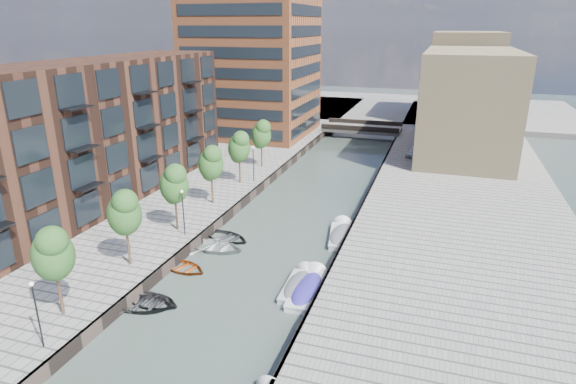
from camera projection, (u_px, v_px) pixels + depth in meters
The scene contains 29 objects.
water at pixel (313, 195), 54.20m from camera, with size 300.00×300.00×0.00m, color #38473F.
quay_left at pixel (55, 164), 64.51m from camera, with size 60.00×140.00×1.00m, color gray.
quay_right at pixel (464, 207), 49.37m from camera, with size 20.00×140.00×1.00m, color gray.
quay_wall_left at pixel (263, 186), 55.81m from camera, with size 0.25×140.00×1.00m, color #332823.
quay_wall_right at pixel (368, 197), 52.26m from camera, with size 0.25×140.00×1.00m, color #332823.
far_closure at pixel (383, 108), 107.92m from camera, with size 80.00×40.00×1.00m, color gray.
apartment_block at pixel (97, 132), 48.40m from camera, with size 8.00×38.00×14.00m, color #311B13.
tower at pixel (253, 39), 76.33m from camera, with size 18.00×18.00×30.00m, color #9A502C.
tan_block_near at pixel (467, 102), 66.66m from camera, with size 12.00×25.00×14.00m, color #9C875F.
tan_block_far at pixel (464, 77), 89.68m from camera, with size 12.00×20.00×16.00m, color #9C875F.
bridge at pixel (362, 128), 82.48m from camera, with size 13.00×6.00×1.30m.
tree_1 at pixel (53, 252), 28.88m from camera, with size 2.50×2.50×5.95m.
tree_2 at pixel (124, 211), 35.16m from camera, with size 2.50×2.50×5.95m.
tree_3 at pixel (174, 183), 41.45m from camera, with size 2.50×2.50×5.95m.
tree_4 at pixel (211, 162), 47.74m from camera, with size 2.50×2.50×5.95m.
tree_5 at pixel (239, 146), 54.02m from camera, with size 2.50×2.50×5.95m.
tree_6 at pixel (261, 133), 60.31m from camera, with size 2.50×2.50×5.95m.
lamp_0 at pixel (36, 308), 26.40m from camera, with size 0.24×0.24×4.12m.
lamp_1 at pixel (183, 208), 40.77m from camera, with size 0.24×0.24×4.12m.
lamp_2 at pixel (253, 160), 55.14m from camera, with size 0.24×0.24×4.12m.
sloop_0 at pixel (153, 304), 33.17m from camera, with size 2.91×4.08×0.84m, color black.
sloop_1 at pixel (142, 307), 32.75m from camera, with size 3.32×4.66×0.96m, color black.
sloop_2 at pixel (183, 270), 37.81m from camera, with size 2.90×4.06×0.84m, color #8B380F.
sloop_3 at pixel (215, 250), 41.12m from camera, with size 3.60×5.04×1.04m, color #ACADAB.
sloop_4 at pixel (227, 240), 43.07m from camera, with size 3.15×4.41×0.91m, color black.
motorboat_1 at pixel (299, 284), 35.30m from camera, with size 1.92×5.10×1.68m.
motorboat_3 at pixel (308, 288), 34.73m from camera, with size 2.25×5.84×1.92m.
motorboat_4 at pixel (341, 234), 43.64m from camera, with size 2.87×5.95×1.90m.
car at pixel (413, 152), 66.25m from camera, with size 1.43×3.55×1.21m, color silver.
Camera 1 is at (13.01, -9.44, 18.23)m, focal length 30.00 mm.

